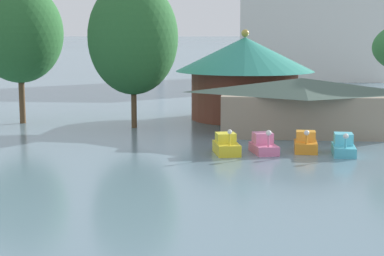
{
  "coord_description": "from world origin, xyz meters",
  "views": [
    {
      "loc": [
        6.29,
        -6.97,
        8.01
      ],
      "look_at": [
        3.38,
        26.55,
        2.83
      ],
      "focal_mm": 58.92,
      "sensor_mm": 36.0,
      "label": 1
    }
  ],
  "objects_px": {
    "pedal_boat_pink": "(264,145)",
    "background_building_block": "(309,27)",
    "green_roof_pavilion": "(245,73)",
    "pedal_boat_orange": "(306,144)",
    "pedal_boat_yellow": "(226,146)",
    "boathouse": "(301,105)",
    "pedal_boat_cyan": "(343,146)",
    "shoreline_tree_mid": "(133,37)",
    "shoreline_tree_tall_left": "(19,33)"
  },
  "relations": [
    {
      "from": "pedal_boat_pink",
      "to": "background_building_block",
      "type": "bearing_deg",
      "value": 156.9
    },
    {
      "from": "pedal_boat_pink",
      "to": "green_roof_pavilion",
      "type": "relative_size",
      "value": 0.22
    },
    {
      "from": "pedal_boat_orange",
      "to": "pedal_boat_yellow",
      "type": "bearing_deg",
      "value": -74.41
    },
    {
      "from": "boathouse",
      "to": "background_building_block",
      "type": "bearing_deg",
      "value": 84.09
    },
    {
      "from": "background_building_block",
      "to": "pedal_boat_yellow",
      "type": "bearing_deg",
      "value": -99.85
    },
    {
      "from": "pedal_boat_cyan",
      "to": "shoreline_tree_mid",
      "type": "bearing_deg",
      "value": -120.3
    },
    {
      "from": "pedal_boat_cyan",
      "to": "background_building_block",
      "type": "bearing_deg",
      "value": 179.68
    },
    {
      "from": "pedal_boat_orange",
      "to": "shoreline_tree_mid",
      "type": "bearing_deg",
      "value": -122.64
    },
    {
      "from": "pedal_boat_cyan",
      "to": "pedal_boat_pink",
      "type": "bearing_deg",
      "value": -88.13
    },
    {
      "from": "boathouse",
      "to": "background_building_block",
      "type": "relative_size",
      "value": 0.58
    },
    {
      "from": "pedal_boat_pink",
      "to": "shoreline_tree_mid",
      "type": "relative_size",
      "value": 0.23
    },
    {
      "from": "pedal_boat_pink",
      "to": "boathouse",
      "type": "distance_m",
      "value": 9.25
    },
    {
      "from": "pedal_boat_yellow",
      "to": "pedal_boat_orange",
      "type": "bearing_deg",
      "value": 89.91
    },
    {
      "from": "shoreline_tree_tall_left",
      "to": "shoreline_tree_mid",
      "type": "relative_size",
      "value": 1.0
    },
    {
      "from": "pedal_boat_cyan",
      "to": "background_building_block",
      "type": "xyz_separation_m",
      "value": [
        3.9,
        66.21,
        8.11
      ]
    },
    {
      "from": "pedal_boat_orange",
      "to": "background_building_block",
      "type": "height_order",
      "value": "background_building_block"
    },
    {
      "from": "pedal_boat_pink",
      "to": "pedal_boat_orange",
      "type": "height_order",
      "value": "pedal_boat_pink"
    },
    {
      "from": "boathouse",
      "to": "shoreline_tree_mid",
      "type": "xyz_separation_m",
      "value": [
        -13.69,
        1.74,
        5.22
      ]
    },
    {
      "from": "boathouse",
      "to": "green_roof_pavilion",
      "type": "xyz_separation_m",
      "value": [
        -4.51,
        8.04,
        1.93
      ]
    },
    {
      "from": "boathouse",
      "to": "green_roof_pavilion",
      "type": "distance_m",
      "value": 9.42
    },
    {
      "from": "pedal_boat_yellow",
      "to": "boathouse",
      "type": "bearing_deg",
      "value": 135.38
    },
    {
      "from": "background_building_block",
      "to": "pedal_boat_pink",
      "type": "bearing_deg",
      "value": -97.84
    },
    {
      "from": "shoreline_tree_tall_left",
      "to": "boathouse",
      "type": "bearing_deg",
      "value": -8.31
    },
    {
      "from": "green_roof_pavilion",
      "to": "background_building_block",
      "type": "distance_m",
      "value": 50.84
    },
    {
      "from": "boathouse",
      "to": "background_building_block",
      "type": "height_order",
      "value": "background_building_block"
    },
    {
      "from": "pedal_boat_yellow",
      "to": "boathouse",
      "type": "xyz_separation_m",
      "value": [
        5.61,
        9.01,
        1.75
      ]
    },
    {
      "from": "green_roof_pavilion",
      "to": "pedal_boat_orange",
      "type": "bearing_deg",
      "value": -75.18
    },
    {
      "from": "pedal_boat_pink",
      "to": "green_roof_pavilion",
      "type": "bearing_deg",
      "value": 169.46
    },
    {
      "from": "pedal_boat_orange",
      "to": "shoreline_tree_mid",
      "type": "xyz_separation_m",
      "value": [
        -13.37,
        9.57,
        6.96
      ]
    },
    {
      "from": "background_building_block",
      "to": "pedal_boat_cyan",
      "type": "bearing_deg",
      "value": -93.37
    },
    {
      "from": "pedal_boat_pink",
      "to": "shoreline_tree_mid",
      "type": "distance_m",
      "value": 16.28
    },
    {
      "from": "pedal_boat_yellow",
      "to": "shoreline_tree_mid",
      "type": "distance_m",
      "value": 15.15
    },
    {
      "from": "pedal_boat_orange",
      "to": "background_building_block",
      "type": "relative_size",
      "value": 0.1
    },
    {
      "from": "pedal_boat_orange",
      "to": "shoreline_tree_tall_left",
      "type": "bearing_deg",
      "value": -112.66
    },
    {
      "from": "shoreline_tree_tall_left",
      "to": "pedal_boat_cyan",
      "type": "bearing_deg",
      "value": -25.0
    },
    {
      "from": "pedal_boat_cyan",
      "to": "green_roof_pavilion",
      "type": "xyz_separation_m",
      "value": [
        -6.58,
        16.66,
        3.69
      ]
    },
    {
      "from": "pedal_boat_orange",
      "to": "background_building_block",
      "type": "bearing_deg",
      "value": 177.47
    },
    {
      "from": "green_roof_pavilion",
      "to": "shoreline_tree_tall_left",
      "type": "relative_size",
      "value": 1.04
    },
    {
      "from": "pedal_boat_yellow",
      "to": "pedal_boat_cyan",
      "type": "height_order",
      "value": "pedal_boat_yellow"
    },
    {
      "from": "pedal_boat_pink",
      "to": "boathouse",
      "type": "xyz_separation_m",
      "value": [
        3.15,
        8.52,
        1.76
      ]
    },
    {
      "from": "pedal_boat_cyan",
      "to": "shoreline_tree_mid",
      "type": "relative_size",
      "value": 0.23
    },
    {
      "from": "pedal_boat_yellow",
      "to": "pedal_boat_cyan",
      "type": "bearing_deg",
      "value": 80.18
    },
    {
      "from": "pedal_boat_orange",
      "to": "boathouse",
      "type": "relative_size",
      "value": 0.17
    },
    {
      "from": "pedal_boat_pink",
      "to": "background_building_block",
      "type": "xyz_separation_m",
      "value": [
        9.11,
        66.11,
        8.12
      ]
    },
    {
      "from": "pedal_boat_cyan",
      "to": "shoreline_tree_mid",
      "type": "height_order",
      "value": "shoreline_tree_mid"
    },
    {
      "from": "pedal_boat_pink",
      "to": "shoreline_tree_tall_left",
      "type": "bearing_deg",
      "value": -135.28
    },
    {
      "from": "pedal_boat_pink",
      "to": "pedal_boat_orange",
      "type": "distance_m",
      "value": 2.91
    },
    {
      "from": "pedal_boat_pink",
      "to": "pedal_boat_orange",
      "type": "relative_size",
      "value": 1.19
    },
    {
      "from": "green_roof_pavilion",
      "to": "pedal_boat_pink",
      "type": "bearing_deg",
      "value": -85.28
    },
    {
      "from": "shoreline_tree_tall_left",
      "to": "background_building_block",
      "type": "height_order",
      "value": "background_building_block"
    }
  ]
}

